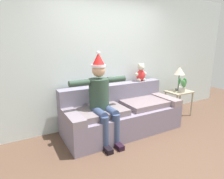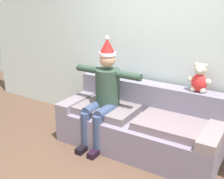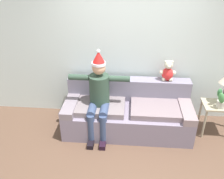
# 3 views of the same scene
# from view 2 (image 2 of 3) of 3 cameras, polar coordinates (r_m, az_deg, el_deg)

# --- Properties ---
(back_wall) EXTENTS (7.00, 0.10, 2.70)m
(back_wall) POSITION_cam_2_polar(r_m,az_deg,el_deg) (4.08, 9.64, 8.89)
(back_wall) COLOR silver
(back_wall) RESTS_ON ground_plane
(couch) EXTENTS (2.21, 0.92, 0.85)m
(couch) POSITION_cam_2_polar(r_m,az_deg,el_deg) (3.93, 5.77, -7.07)
(couch) COLOR slate
(couch) RESTS_ON ground_plane
(person_seated) EXTENTS (1.02, 0.77, 1.52)m
(person_seated) POSITION_cam_2_polar(r_m,az_deg,el_deg) (3.84, -1.67, -0.41)
(person_seated) COLOR #2F4536
(person_seated) RESTS_ON ground_plane
(teddy_bear) EXTENTS (0.29, 0.17, 0.38)m
(teddy_bear) POSITION_cam_2_polar(r_m,az_deg,el_deg) (3.72, 17.42, 2.05)
(teddy_bear) COLOR red
(teddy_bear) RESTS_ON couch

